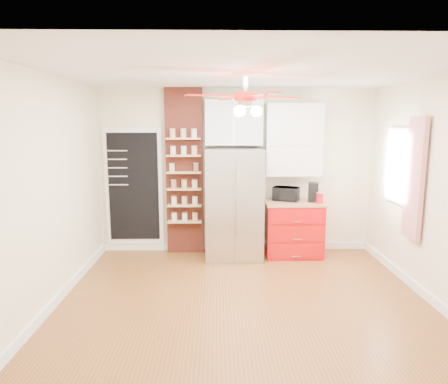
{
  "coord_description": "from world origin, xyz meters",
  "views": [
    {
      "loc": [
        -0.33,
        -4.6,
        2.13
      ],
      "look_at": [
        -0.22,
        0.9,
        1.19
      ],
      "focal_mm": 32.0,
      "sensor_mm": 36.0,
      "label": 1
    }
  ],
  "objects_px": {
    "fridge": "(234,204)",
    "canister_left": "(320,198)",
    "toaster_oven": "(286,194)",
    "coffee_maker": "(313,192)",
    "pantry_jar_oats": "(172,168)",
    "ceiling_fan": "(245,97)",
    "red_cabinet": "(293,228)"
  },
  "relations": [
    {
      "from": "fridge",
      "to": "canister_left",
      "type": "bearing_deg",
      "value": -4.69
    },
    {
      "from": "toaster_oven",
      "to": "coffee_maker",
      "type": "relative_size",
      "value": 1.31
    },
    {
      "from": "coffee_maker",
      "to": "pantry_jar_oats",
      "type": "xyz_separation_m",
      "value": [
        -2.27,
        0.14,
        0.38
      ]
    },
    {
      "from": "fridge",
      "to": "pantry_jar_oats",
      "type": "relative_size",
      "value": 14.4
    },
    {
      "from": "ceiling_fan",
      "to": "coffee_maker",
      "type": "height_order",
      "value": "ceiling_fan"
    },
    {
      "from": "pantry_jar_oats",
      "to": "toaster_oven",
      "type": "bearing_deg",
      "value": -1.75
    },
    {
      "from": "ceiling_fan",
      "to": "canister_left",
      "type": "relative_size",
      "value": 9.03
    },
    {
      "from": "red_cabinet",
      "to": "ceiling_fan",
      "type": "relative_size",
      "value": 0.67
    },
    {
      "from": "ceiling_fan",
      "to": "coffee_maker",
      "type": "distance_m",
      "value": 2.48
    },
    {
      "from": "toaster_oven",
      "to": "pantry_jar_oats",
      "type": "xyz_separation_m",
      "value": [
        -1.84,
        0.06,
        0.42
      ]
    },
    {
      "from": "canister_left",
      "to": "ceiling_fan",
      "type": "bearing_deg",
      "value": -130.32
    },
    {
      "from": "canister_left",
      "to": "fridge",
      "type": "bearing_deg",
      "value": 175.31
    },
    {
      "from": "fridge",
      "to": "red_cabinet",
      "type": "height_order",
      "value": "fridge"
    },
    {
      "from": "red_cabinet",
      "to": "coffee_maker",
      "type": "xyz_separation_m",
      "value": [
        0.3,
        -0.01,
        0.6
      ]
    },
    {
      "from": "fridge",
      "to": "toaster_oven",
      "type": "xyz_separation_m",
      "value": [
        0.85,
        0.12,
        0.14
      ]
    },
    {
      "from": "red_cabinet",
      "to": "ceiling_fan",
      "type": "distance_m",
      "value": 2.75
    },
    {
      "from": "red_cabinet",
      "to": "toaster_oven",
      "type": "bearing_deg",
      "value": 150.49
    },
    {
      "from": "coffee_maker",
      "to": "toaster_oven",
      "type": "bearing_deg",
      "value": -179.22
    },
    {
      "from": "fridge",
      "to": "ceiling_fan",
      "type": "distance_m",
      "value": 2.25
    },
    {
      "from": "red_cabinet",
      "to": "toaster_oven",
      "type": "xyz_separation_m",
      "value": [
        -0.12,
        0.07,
        0.56
      ]
    },
    {
      "from": "ceiling_fan",
      "to": "canister_left",
      "type": "distance_m",
      "value": 2.46
    },
    {
      "from": "red_cabinet",
      "to": "pantry_jar_oats",
      "type": "relative_size",
      "value": 7.73
    },
    {
      "from": "red_cabinet",
      "to": "canister_left",
      "type": "xyz_separation_m",
      "value": [
        0.37,
        -0.16,
        0.53
      ]
    },
    {
      "from": "red_cabinet",
      "to": "ceiling_fan",
      "type": "bearing_deg",
      "value": -118.71
    },
    {
      "from": "fridge",
      "to": "red_cabinet",
      "type": "bearing_deg",
      "value": 2.95
    },
    {
      "from": "pantry_jar_oats",
      "to": "fridge",
      "type": "bearing_deg",
      "value": -9.98
    },
    {
      "from": "ceiling_fan",
      "to": "pantry_jar_oats",
      "type": "height_order",
      "value": "ceiling_fan"
    },
    {
      "from": "coffee_maker",
      "to": "canister_left",
      "type": "distance_m",
      "value": 0.18
    },
    {
      "from": "toaster_oven",
      "to": "pantry_jar_oats",
      "type": "relative_size",
      "value": 3.28
    },
    {
      "from": "toaster_oven",
      "to": "ceiling_fan",
      "type": "bearing_deg",
      "value": -92.13
    },
    {
      "from": "red_cabinet",
      "to": "canister_left",
      "type": "height_order",
      "value": "canister_left"
    },
    {
      "from": "red_cabinet",
      "to": "toaster_oven",
      "type": "relative_size",
      "value": 2.35
    }
  ]
}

